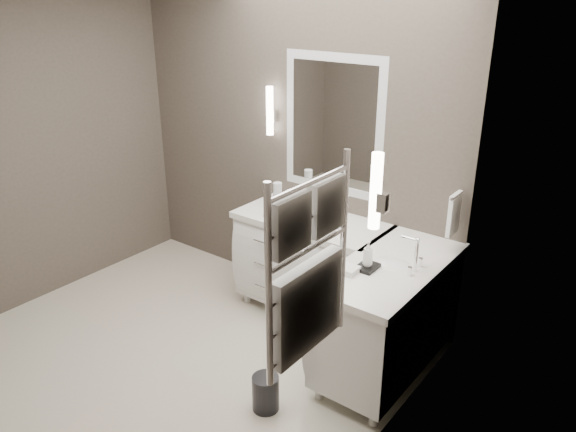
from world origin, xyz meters
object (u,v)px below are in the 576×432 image
Objects in this scene: vanity_right at (389,311)px; towel_ladder at (308,276)px; waste_bin at (266,393)px; vanity_back at (311,260)px.

towel_ladder reaches higher than vanity_right.
towel_ladder is 3.67× the size of waste_bin.
vanity_right is at bearing 62.75° from waste_bin.
waste_bin is at bearing -117.25° from vanity_right.
vanity_back is at bearing 159.62° from vanity_right.
towel_ladder reaches higher than waste_bin.
waste_bin is at bearing -68.63° from vanity_back.
vanity_back is 1.29m from waste_bin.
towel_ladder reaches higher than vanity_back.
vanity_back is at bearing 124.10° from towel_ladder.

